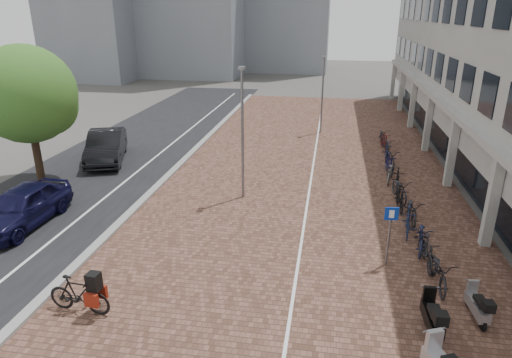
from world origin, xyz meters
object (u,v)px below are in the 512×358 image
(scooter_mid, at_px, (433,315))
(car_dark, at_px, (106,146))
(car_navy, at_px, (22,206))
(scooter_front, at_px, (478,304))
(parking_sign, at_px, (390,228))
(hero_bike, at_px, (79,294))

(scooter_mid, bearing_deg, car_dark, 139.34)
(car_navy, xyz_separation_m, scooter_front, (16.13, -3.22, -0.32))
(parking_sign, bearing_deg, car_dark, 140.87)
(parking_sign, bearing_deg, hero_bike, -162.95)
(car_navy, bearing_deg, scooter_mid, -14.22)
(car_dark, bearing_deg, scooter_mid, -58.33)
(scooter_mid, xyz_separation_m, parking_sign, (-0.83, 3.27, 0.87))
(scooter_front, distance_m, scooter_mid, 1.56)
(car_navy, height_order, scooter_front, car_navy)
(scooter_mid, bearing_deg, car_navy, 162.62)
(car_dark, distance_m, scooter_mid, 19.69)
(scooter_mid, distance_m, parking_sign, 3.48)
(car_dark, xyz_separation_m, hero_bike, (5.77, -13.00, -0.26))
(hero_bike, xyz_separation_m, scooter_mid, (9.64, 0.75, -0.06))
(scooter_front, relative_size, scooter_mid, 0.89)
(car_navy, height_order, parking_sign, parking_sign)
(car_navy, relative_size, hero_bike, 2.41)
(car_navy, distance_m, parking_sign, 13.99)
(hero_bike, relative_size, scooter_front, 1.41)
(hero_bike, bearing_deg, scooter_mid, -80.83)
(scooter_front, bearing_deg, hero_bike, -177.43)
(car_navy, xyz_separation_m, hero_bike, (5.15, -4.77, -0.20))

